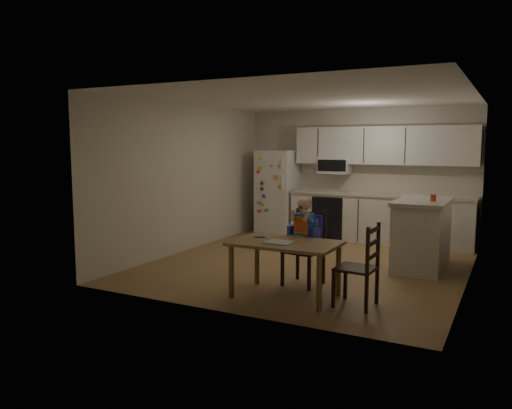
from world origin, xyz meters
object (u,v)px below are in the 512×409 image
object	(u,v)px
refrigerator	(277,192)
chair_booster	(305,232)
dining_table	(285,249)
kitchen_island	(422,234)
chair_side	(364,261)
red_cup	(433,198)

from	to	relation	value
refrigerator	chair_booster	world-z (taller)	refrigerator
dining_table	kitchen_island	bearing A→B (deg)	61.31
dining_table	chair_side	xyz separation A→B (m)	(0.94, 0.05, -0.04)
refrigerator	dining_table	size ratio (longest dim) A/B	1.36
chair_booster	dining_table	bearing A→B (deg)	-83.37
kitchen_island	dining_table	world-z (taller)	kitchen_island
refrigerator	chair_side	size ratio (longest dim) A/B	1.79
chair_booster	chair_side	distance (m)	1.11
chair_side	kitchen_island	bearing A→B (deg)	175.73
kitchen_island	chair_side	bearing A→B (deg)	-97.03
chair_booster	chair_side	xyz separation A→B (m)	(0.94, -0.57, -0.16)
kitchen_island	chair_side	distance (m)	2.19
kitchen_island	chair_booster	xyz separation A→B (m)	(-1.21, -1.60, 0.18)
refrigerator	dining_table	bearing A→B (deg)	-63.56
red_cup	dining_table	xyz separation A→B (m)	(-1.37, -2.05, -0.49)
kitchen_island	dining_table	xyz separation A→B (m)	(-1.21, -2.22, 0.07)
kitchen_island	chair_side	world-z (taller)	kitchen_island
chair_booster	refrigerator	bearing A→B (deg)	127.93
dining_table	chair_booster	bearing A→B (deg)	89.44
chair_side	dining_table	bearing A→B (deg)	-84.49
red_cup	chair_booster	xyz separation A→B (m)	(-1.36, -1.43, -0.38)
kitchen_island	chair_booster	size ratio (longest dim) A/B	1.20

